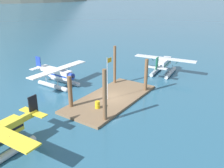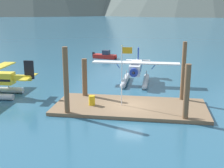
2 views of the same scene
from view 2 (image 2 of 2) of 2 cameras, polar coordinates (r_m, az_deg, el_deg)
The scene contains 10 objects.
ground_plane at distance 27.27m, azimuth 3.48°, elevation -4.72°, with size 1200.00×1200.00×0.00m, color #285670.
dock_platform at distance 27.22m, azimuth 3.48°, elevation -4.43°, with size 13.83×6.15×0.30m, color brown.
piling_near_left at distance 24.86m, azimuth -8.87°, elevation 0.35°, with size 0.45×0.45×5.92m, color brown.
piling_near_right at distance 24.11m, azimuth 14.22°, elevation -1.80°, with size 0.47×0.47×4.77m, color brown.
piling_far_left at distance 29.85m, azimuth -5.31°, elevation 1.02°, with size 0.51×0.51×4.07m, color brown.
piling_far_right at distance 29.01m, azimuth 13.61°, elevation 2.14°, with size 0.40×0.40×5.92m, color brown.
flagpole at distance 26.36m, azimuth 2.20°, elevation 3.09°, with size 0.95×0.10×5.50m.
fuel_drum at distance 27.15m, azimuth -3.92°, elevation -3.17°, with size 0.62×0.62×0.88m.
seaplane_white_bow_centre at distance 35.87m, azimuth 4.60°, elevation 2.58°, with size 10.40×7.98×3.84m.
boat_red_open_north at distance 54.08m, azimuth -1.29°, elevation 5.50°, with size 4.80×2.48×1.50m.
Camera 2 is at (2.29, -25.64, 8.98)m, focal length 47.29 mm.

